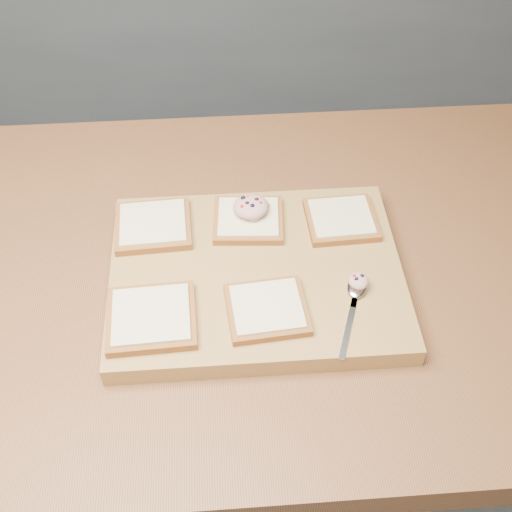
{
  "coord_description": "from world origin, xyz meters",
  "views": [
    {
      "loc": [
        0.12,
        -0.69,
        1.69
      ],
      "look_at": [
        0.17,
        -0.04,
        0.96
      ],
      "focal_mm": 45.0,
      "sensor_mm": 36.0,
      "label": 1
    }
  ],
  "objects_px": {
    "tuna_salad_dollop": "(251,206)",
    "spoon": "(356,292)",
    "cutting_board": "(256,275)",
    "bread_far_center": "(248,220)"
  },
  "relations": [
    {
      "from": "tuna_salad_dollop",
      "to": "spoon",
      "type": "bearing_deg",
      "value": -49.27
    },
    {
      "from": "tuna_salad_dollop",
      "to": "spoon",
      "type": "xyz_separation_m",
      "value": [
        0.15,
        -0.17,
        -0.03
      ]
    },
    {
      "from": "cutting_board",
      "to": "tuna_salad_dollop",
      "type": "bearing_deg",
      "value": 90.42
    },
    {
      "from": "cutting_board",
      "to": "tuna_salad_dollop",
      "type": "relative_size",
      "value": 7.81
    },
    {
      "from": "cutting_board",
      "to": "spoon",
      "type": "xyz_separation_m",
      "value": [
        0.15,
        -0.06,
        0.02
      ]
    },
    {
      "from": "cutting_board",
      "to": "bread_far_center",
      "type": "bearing_deg",
      "value": 93.22
    },
    {
      "from": "bread_far_center",
      "to": "tuna_salad_dollop",
      "type": "height_order",
      "value": "tuna_salad_dollop"
    },
    {
      "from": "bread_far_center",
      "to": "tuna_salad_dollop",
      "type": "relative_size",
      "value": 2.07
    },
    {
      "from": "tuna_salad_dollop",
      "to": "spoon",
      "type": "height_order",
      "value": "tuna_salad_dollop"
    },
    {
      "from": "spoon",
      "to": "cutting_board",
      "type": "bearing_deg",
      "value": 156.65
    }
  ]
}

